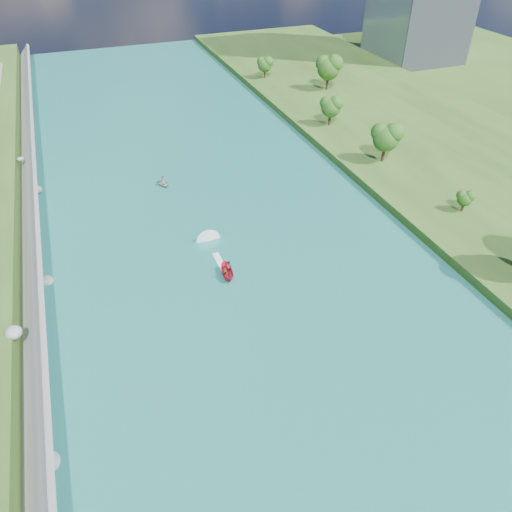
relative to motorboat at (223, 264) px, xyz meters
name	(u,v)px	position (x,y,z in m)	size (l,w,h in m)	color
ground	(285,355)	(1.68, -17.41, -0.70)	(260.00, 260.00, 0.00)	#2D5119
river_water	(229,255)	(1.68, 2.59, -0.65)	(55.00, 240.00, 0.10)	#1A6465
berm_east	(507,189)	(51.18, 2.59, 0.05)	(44.00, 240.00, 1.50)	#2D5119
riprap_bank	(31,293)	(-24.17, 1.58, 1.09)	(4.96, 236.00, 4.66)	slate
trees_east	(427,154)	(39.07, 9.97, 5.33)	(15.83, 132.32, 10.86)	#194713
motorboat	(223,264)	(0.00, 0.00, 0.00)	(3.60, 18.73, 2.02)	red
raft	(163,183)	(-2.49, 25.97, -0.22)	(3.08, 3.72, 1.70)	gray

